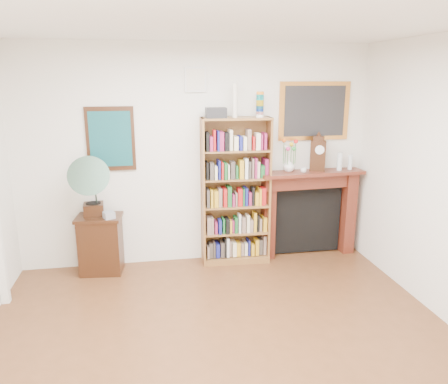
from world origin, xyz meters
name	(u,v)px	position (x,y,z in m)	size (l,w,h in m)	color
room	(236,216)	(0.00, 0.00, 1.40)	(4.51, 5.01, 2.81)	#533119
teal_poster	(111,139)	(-1.05, 2.48, 1.65)	(0.58, 0.04, 0.78)	black
small_picture	(195,80)	(0.00, 2.48, 2.35)	(0.26, 0.04, 0.30)	white
gilt_painting	(314,111)	(1.55, 2.48, 1.95)	(0.95, 0.04, 0.75)	#CA8334
bookshelf	(236,184)	(0.48, 2.32, 1.06)	(0.89, 0.34, 2.19)	brown
side_cabinet	(101,244)	(-1.24, 2.28, 0.37)	(0.54, 0.39, 0.74)	black
fireplace	(308,205)	(1.50, 2.40, 0.70)	(1.42, 0.41, 1.18)	#511E13
gramophone	(90,183)	(-1.30, 2.21, 1.17)	(0.52, 0.62, 0.77)	black
cd_stack	(109,215)	(-1.10, 2.17, 0.78)	(0.12, 0.12, 0.08)	#B0B1BD
mantel_clock	(318,154)	(1.58, 2.35, 1.40)	(0.22, 0.17, 0.46)	black
flower_vase	(289,165)	(1.20, 2.38, 1.26)	(0.15, 0.15, 0.16)	white
teacup	(303,170)	(1.36, 2.27, 1.21)	(0.08, 0.08, 0.06)	silver
bottle_left	(340,161)	(1.88, 2.33, 1.30)	(0.07, 0.07, 0.24)	silver
bottle_right	(350,162)	(2.05, 2.36, 1.28)	(0.06, 0.06, 0.20)	silver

